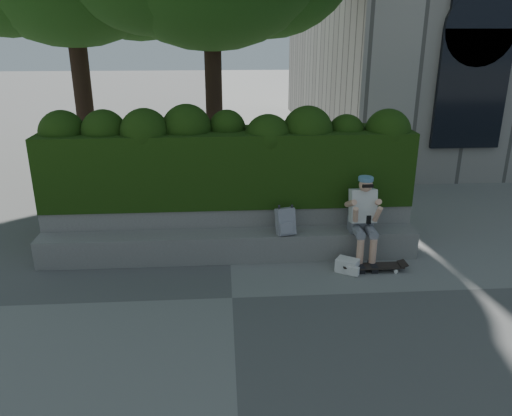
{
  "coord_description": "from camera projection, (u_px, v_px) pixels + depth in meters",
  "views": [
    {
      "loc": [
        -0.09,
        -6.06,
        3.5
      ],
      "look_at": [
        0.4,
        1.0,
        0.95
      ],
      "focal_mm": 35.0,
      "sensor_mm": 36.0,
      "label": 1
    }
  ],
  "objects": [
    {
      "name": "planter_wall",
      "position": [
        229.0,
        226.0,
        8.37
      ],
      "size": [
        6.0,
        0.5,
        0.75
      ],
      "primitive_type": "cube",
      "color": "gray",
      "rests_on": "ground"
    },
    {
      "name": "hedge",
      "position": [
        228.0,
        166.0,
        8.25
      ],
      "size": [
        6.0,
        1.0,
        1.2
      ],
      "primitive_type": "cube",
      "color": "black",
      "rests_on": "planter_wall"
    },
    {
      "name": "backpack_plaid",
      "position": [
        285.0,
        221.0,
        7.79
      ],
      "size": [
        0.32,
        0.22,
        0.42
      ],
      "primitive_type": "cube",
      "rotation": [
        0.0,
        0.0,
        0.27
      ],
      "color": "#A8A7AB",
      "rests_on": "bench_ledge"
    },
    {
      "name": "skateboard",
      "position": [
        374.0,
        266.0,
        7.61
      ],
      "size": [
        0.89,
        0.23,
        0.09
      ],
      "rotation": [
        0.0,
        0.0,
        0.01
      ],
      "color": "black",
      "rests_on": "ground"
    },
    {
      "name": "ground",
      "position": [
        232.0,
        298.0,
        6.88
      ],
      "size": [
        80.0,
        80.0,
        0.0
      ],
      "primitive_type": "plane",
      "color": "slate",
      "rests_on": "ground"
    },
    {
      "name": "person",
      "position": [
        363.0,
        216.0,
        7.76
      ],
      "size": [
        0.4,
        0.76,
        1.38
      ],
      "color": "slate",
      "rests_on": "ground"
    },
    {
      "name": "backpack_ground",
      "position": [
        347.0,
        265.0,
        7.59
      ],
      "size": [
        0.39,
        0.36,
        0.21
      ],
      "primitive_type": "cube",
      "rotation": [
        0.0,
        0.0,
        -0.59
      ],
      "color": "white",
      "rests_on": "ground"
    },
    {
      "name": "bench_ledge",
      "position": [
        230.0,
        246.0,
        7.97
      ],
      "size": [
        6.0,
        0.45,
        0.45
      ],
      "primitive_type": "cube",
      "color": "gray",
      "rests_on": "ground"
    }
  ]
}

